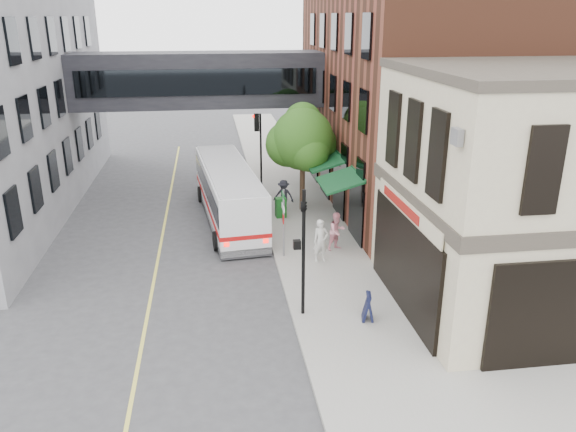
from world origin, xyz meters
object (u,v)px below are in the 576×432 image
object	(u,v)px
bus	(228,191)
pedestrian_b	(337,231)
pedestrian_a	(321,241)
pedestrian_c	(284,196)
newspaper_box	(281,207)
sandwich_board	(368,307)

from	to	relation	value
bus	pedestrian_b	bearing A→B (deg)	-46.79
pedestrian_a	pedestrian_b	world-z (taller)	pedestrian_a
pedestrian_a	pedestrian_c	distance (m)	6.61
pedestrian_b	newspaper_box	distance (m)	4.94
bus	pedestrian_b	world-z (taller)	bus
newspaper_box	pedestrian_a	bearing A→B (deg)	-86.49
pedestrian_a	pedestrian_c	bearing A→B (deg)	85.24
pedestrian_c	sandwich_board	distance (m)	11.66
pedestrian_b	sandwich_board	bearing A→B (deg)	-119.18
pedestrian_b	sandwich_board	xyz separation A→B (m)	(-0.30, -6.13, -0.37)
newspaper_box	sandwich_board	xyz separation A→B (m)	(1.61, -10.68, -0.03)
sandwich_board	pedestrian_a	bearing A→B (deg)	109.57
bus	newspaper_box	world-z (taller)	bus
bus	sandwich_board	distance (m)	11.79
pedestrian_b	pedestrian_c	distance (m)	5.68
pedestrian_a	sandwich_board	world-z (taller)	pedestrian_a
bus	sandwich_board	world-z (taller)	bus
pedestrian_c	newspaper_box	world-z (taller)	pedestrian_c
newspaper_box	sandwich_board	size ratio (longest dim) A/B	1.06
bus	newspaper_box	distance (m)	2.79
pedestrian_b	newspaper_box	xyz separation A→B (m)	(-1.90, 4.55, -0.34)
bus	pedestrian_a	world-z (taller)	bus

